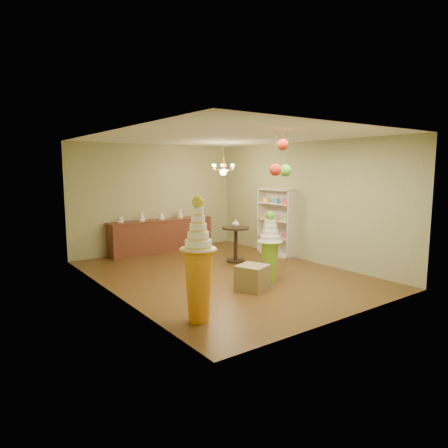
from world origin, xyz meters
TOP-DOWN VIEW (x-y plane):
  - floor at (0.00, 0.00)m, footprint 6.50×6.50m
  - ceiling at (0.00, 0.00)m, footprint 6.50×6.50m
  - wall_back at (0.00, 3.25)m, footprint 5.00×0.04m
  - wall_front at (0.00, -3.25)m, footprint 5.00×0.04m
  - wall_left at (-2.50, 0.00)m, footprint 0.04×6.50m
  - wall_right at (2.50, 0.00)m, footprint 0.04×6.50m
  - pedestal_green at (0.46, -1.00)m, footprint 0.59×0.59m
  - pedestal_orange at (-1.92, -2.00)m, footprint 0.58×0.58m
  - burlap_riser at (-0.23, -1.26)m, footprint 0.69×0.69m
  - sideboard at (0.00, 2.97)m, footprint 3.04×0.54m
  - shelving_unit at (2.34, 0.80)m, footprint 0.33×1.20m
  - round_table at (0.96, 0.81)m, footprint 0.81×0.81m
  - vase at (0.96, 0.81)m, footprint 0.20×0.20m
  - pom_red_left at (0.04, -1.57)m, footprint 0.22×0.22m
  - pom_green_mid at (0.53, -1.33)m, footprint 0.24×0.24m
  - pom_red_right at (-0.26, -2.06)m, footprint 0.19×0.19m
  - chandelier at (1.01, 1.41)m, footprint 0.76×0.76m

SIDE VIEW (x-z plane):
  - floor at x=0.00m, z-range 0.00..0.00m
  - burlap_riser at x=-0.23m, z-range 0.00..0.49m
  - sideboard at x=0.00m, z-range -0.10..1.06m
  - round_table at x=0.96m, z-range 0.13..1.01m
  - pedestal_green at x=0.46m, z-range -0.11..1.36m
  - pedestal_orange at x=-1.92m, z-range -0.23..1.70m
  - shelving_unit at x=2.34m, z-range 0.00..1.80m
  - vase at x=0.96m, z-range 0.88..1.08m
  - wall_back at x=0.00m, z-range 0.00..3.00m
  - wall_front at x=0.00m, z-range 0.00..3.00m
  - wall_left at x=-2.50m, z-range 0.00..3.00m
  - wall_right at x=2.50m, z-range 0.00..3.00m
  - pom_green_mid at x=0.53m, z-range 1.89..2.71m
  - chandelier at x=1.01m, z-range 1.88..2.73m
  - pom_red_left at x=0.04m, z-range 1.91..2.71m
  - pom_red_right at x=-0.26m, z-range 2.56..2.91m
  - ceiling at x=0.00m, z-range 3.00..3.00m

